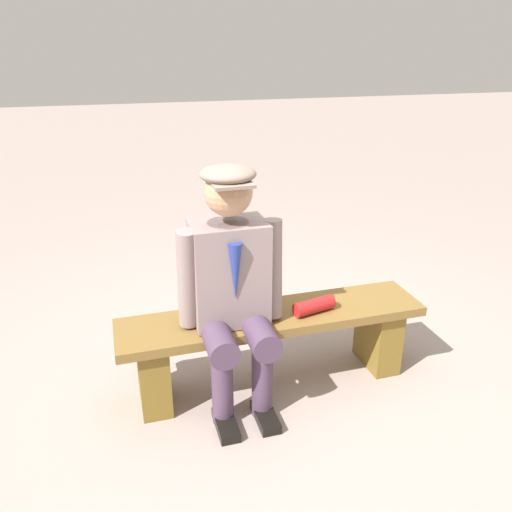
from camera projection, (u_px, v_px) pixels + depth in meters
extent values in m
plane|color=gray|center=(272.00, 381.00, 2.97)|extent=(30.00, 30.00, 0.00)
cube|color=brown|center=(273.00, 317.00, 2.80)|extent=(1.69, 0.37, 0.05)
cube|color=brown|center=(378.00, 335.00, 3.06)|extent=(0.15, 0.31, 0.40)
cube|color=brown|center=(153.00, 372.00, 2.72)|extent=(0.15, 0.31, 0.40)
cube|color=gray|center=(229.00, 272.00, 2.62)|extent=(0.38, 0.26, 0.54)
cylinder|color=#1E2338|center=(228.00, 228.00, 2.53)|extent=(0.21, 0.21, 0.06)
cone|color=navy|center=(235.00, 272.00, 2.48)|extent=(0.07, 0.07, 0.30)
sphere|color=tan|center=(228.00, 192.00, 2.44)|extent=(0.24, 0.24, 0.24)
ellipsoid|color=gray|center=(228.00, 174.00, 2.41)|extent=(0.27, 0.27, 0.08)
cube|color=gray|center=(233.00, 186.00, 2.32)|extent=(0.19, 0.11, 0.02)
cylinder|color=#4D3850|center=(255.00, 327.00, 2.65)|extent=(0.15, 0.45, 0.15)
cylinder|color=#4D3850|center=(262.00, 377.00, 2.63)|extent=(0.11, 0.11, 0.45)
cube|color=black|center=(265.00, 417.00, 2.65)|extent=(0.10, 0.24, 0.05)
cylinder|color=gray|center=(272.00, 269.00, 2.64)|extent=(0.11, 0.14, 0.53)
cylinder|color=#4D3850|center=(216.00, 333.00, 2.59)|extent=(0.15, 0.45, 0.15)
cylinder|color=#4D3850|center=(222.00, 385.00, 2.57)|extent=(0.11, 0.11, 0.45)
cube|color=black|center=(226.00, 424.00, 2.60)|extent=(0.10, 0.24, 0.05)
cylinder|color=gray|center=(187.00, 279.00, 2.53)|extent=(0.11, 0.16, 0.54)
cylinder|color=#B21E1E|center=(314.00, 306.00, 2.79)|extent=(0.25, 0.13, 0.08)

